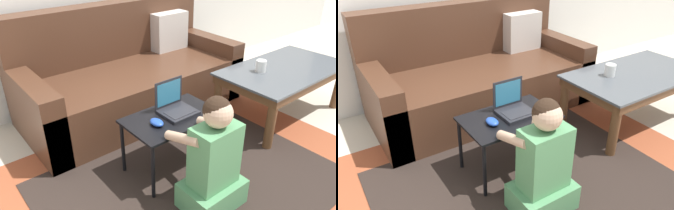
% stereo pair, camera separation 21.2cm
% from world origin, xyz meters
% --- Properties ---
extents(ground_plane, '(16.00, 16.00, 0.00)m').
position_xyz_m(ground_plane, '(0.00, 0.00, 0.00)').
color(ground_plane, beige).
extents(area_rug, '(2.54, 1.94, 0.01)m').
position_xyz_m(area_rug, '(-0.01, -0.03, 0.00)').
color(area_rug, '#9E4C2D').
rests_on(area_rug, ground_plane).
extents(couch, '(1.90, 0.90, 0.91)m').
position_xyz_m(couch, '(0.25, 1.10, 0.31)').
color(couch, '#4C2D1E').
rests_on(couch, ground_plane).
extents(coffee_table, '(1.14, 0.64, 0.44)m').
position_xyz_m(coffee_table, '(1.21, 0.16, 0.38)').
color(coffee_table, '#4C5156').
rests_on(coffee_table, ground_plane).
extents(laptop_desk, '(0.62, 0.38, 0.41)m').
position_xyz_m(laptop_desk, '(-0.01, 0.19, 0.36)').
color(laptop_desk, black).
rests_on(laptop_desk, ground_plane).
extents(laptop, '(0.22, 0.20, 0.21)m').
position_xyz_m(laptop, '(0.04, 0.21, 0.44)').
color(laptop, '#232328').
rests_on(laptop, laptop_desk).
extents(computer_mouse, '(0.07, 0.10, 0.04)m').
position_xyz_m(computer_mouse, '(-0.16, 0.16, 0.42)').
color(computer_mouse, '#234CB2').
rests_on(computer_mouse, laptop_desk).
extents(person_seated, '(0.36, 0.39, 0.72)m').
position_xyz_m(person_seated, '(-0.06, -0.24, 0.31)').
color(person_seated, '#518E5B').
rests_on(person_seated, ground_plane).
extents(cup_on_table, '(0.08, 0.08, 0.10)m').
position_xyz_m(cup_on_table, '(0.97, 0.24, 0.49)').
color(cup_on_table, white).
rests_on(cup_on_table, coffee_table).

